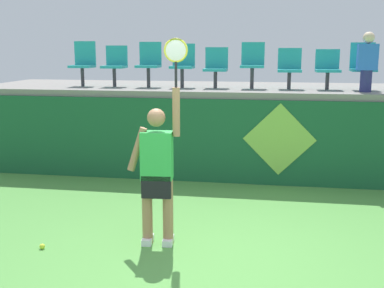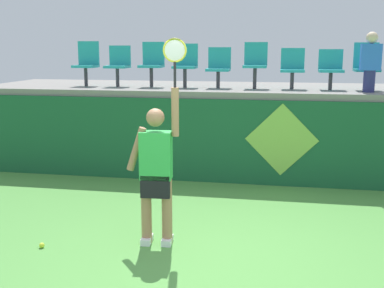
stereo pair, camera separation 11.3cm
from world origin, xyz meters
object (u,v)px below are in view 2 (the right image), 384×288
at_px(stadium_chair_5, 255,62).
at_px(stadium_chair_6, 292,67).
at_px(tennis_player, 157,169).
at_px(stadium_chair_7, 331,67).
at_px(tennis_ball, 42,245).
at_px(stadium_chair_1, 118,63).
at_px(stadium_chair_3, 186,63).
at_px(spectator_0, 370,61).
at_px(stadium_chair_4, 219,66).
at_px(stadium_chair_0, 87,62).
at_px(stadium_chair_8, 366,65).
at_px(stadium_chair_2, 152,62).

relative_size(stadium_chair_5, stadium_chair_6, 1.14).
bearing_deg(tennis_player, stadium_chair_7, 58.70).
xyz_separation_m(tennis_ball, stadium_chair_1, (-0.41, 4.25, 2.06)).
distance_m(stadium_chair_3, stadium_chair_5, 1.35).
bearing_deg(spectator_0, stadium_chair_4, 171.39).
distance_m(tennis_player, stadium_chair_1, 4.38).
bearing_deg(stadium_chair_4, stadium_chair_6, -0.04).
height_order(stadium_chair_3, spectator_0, spectator_0).
bearing_deg(stadium_chair_0, stadium_chair_7, -0.13).
distance_m(stadium_chair_1, spectator_0, 4.75).
bearing_deg(stadium_chair_0, stadium_chair_4, -0.14).
bearing_deg(tennis_player, stadium_chair_1, 114.72).
height_order(tennis_player, stadium_chair_3, tennis_player).
bearing_deg(stadium_chair_1, stadium_chair_7, -0.03).
bearing_deg(stadium_chair_1, stadium_chair_0, 179.25).
bearing_deg(tennis_ball, spectator_0, 41.66).
xyz_separation_m(stadium_chair_5, stadium_chair_8, (2.01, 0.01, -0.03)).
xyz_separation_m(tennis_ball, stadium_chair_4, (1.61, 4.25, 2.02)).
xyz_separation_m(tennis_ball, stadium_chair_7, (3.70, 4.25, 2.01)).
height_order(stadium_chair_6, stadium_chair_7, stadium_chair_6).
relative_size(tennis_player, stadium_chair_3, 2.98).
bearing_deg(stadium_chair_4, stadium_chair_7, -0.11).
distance_m(stadium_chair_2, stadium_chair_3, 0.67).
bearing_deg(stadium_chair_0, stadium_chair_2, -0.12).
relative_size(stadium_chair_3, stadium_chair_7, 1.14).
height_order(tennis_player, spectator_0, spectator_0).
bearing_deg(stadium_chair_2, tennis_player, -74.44).
relative_size(stadium_chair_8, spectator_0, 0.83).
distance_m(stadium_chair_0, stadium_chair_3, 2.04).
height_order(tennis_player, stadium_chair_4, tennis_player).
relative_size(stadium_chair_3, spectator_0, 0.81).
bearing_deg(stadium_chair_6, stadium_chair_0, 179.89).
distance_m(stadium_chair_5, stadium_chair_7, 1.39).
relative_size(stadium_chair_0, stadium_chair_7, 1.21).
height_order(stadium_chair_5, stadium_chair_7, stadium_chair_5).
bearing_deg(stadium_chair_0, stadium_chair_1, -0.75).
xyz_separation_m(tennis_player, stadium_chair_3, (-0.40, 3.85, 1.15)).
relative_size(stadium_chair_1, stadium_chair_3, 0.96).
distance_m(stadium_chair_0, stadium_chair_7, 4.77).
relative_size(stadium_chair_2, stadium_chair_6, 1.15).
xyz_separation_m(tennis_player, stadium_chair_6, (1.64, 3.85, 1.10)).
distance_m(stadium_chair_0, stadium_chair_4, 2.69).
bearing_deg(tennis_player, stadium_chair_5, 76.15).
xyz_separation_m(stadium_chair_4, spectator_0, (2.71, -0.41, 0.12)).
distance_m(stadium_chair_4, stadium_chair_8, 2.71).
relative_size(tennis_player, spectator_0, 2.42).
bearing_deg(stadium_chair_6, stadium_chair_4, 179.96).
height_order(stadium_chair_2, stadium_chair_7, stadium_chair_2).
xyz_separation_m(stadium_chair_2, spectator_0, (4.03, -0.41, 0.05)).
height_order(stadium_chair_2, spectator_0, spectator_0).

